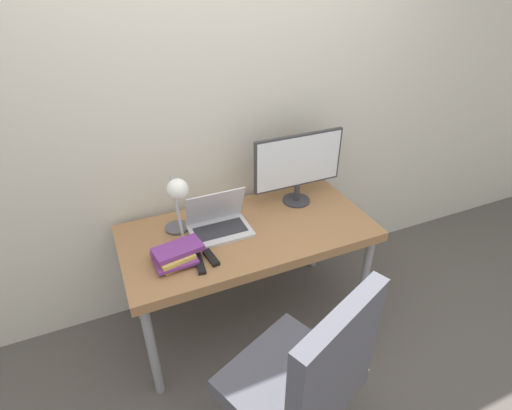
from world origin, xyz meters
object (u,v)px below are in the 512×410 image
object	(u,v)px
monitor	(298,164)
desk_lamp	(178,198)
book_stack	(176,255)
laptop	(219,223)
office_chair	(307,378)

from	to	relation	value
monitor	desk_lamp	size ratio (longest dim) A/B	1.45
desk_lamp	book_stack	xyz separation A→B (m)	(-0.07, -0.16, -0.24)
laptop	office_chair	distance (m)	0.99
monitor	office_chair	xyz separation A→B (m)	(-0.52, -1.07, -0.40)
laptop	book_stack	distance (m)	0.34
office_chair	laptop	bearing A→B (deg)	92.79
monitor	desk_lamp	xyz separation A→B (m)	(-0.79, -0.12, 0.02)
laptop	office_chair	world-z (taller)	office_chair
desk_lamp	monitor	bearing A→B (deg)	8.82
laptop	book_stack	bearing A→B (deg)	-148.58
monitor	book_stack	size ratio (longest dim) A/B	2.18
desk_lamp	book_stack	bearing A→B (deg)	-114.14
desk_lamp	office_chair	distance (m)	1.07
monitor	desk_lamp	bearing A→B (deg)	-171.18
laptop	desk_lamp	size ratio (longest dim) A/B	0.85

